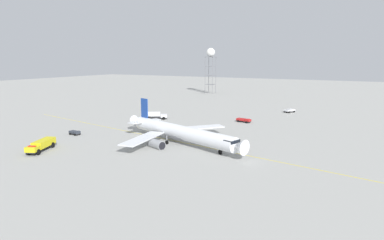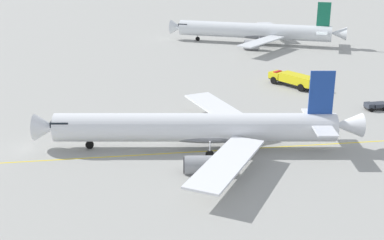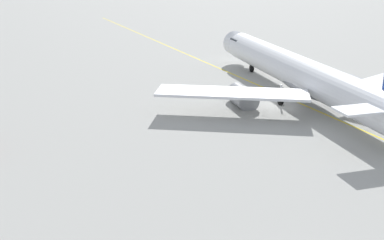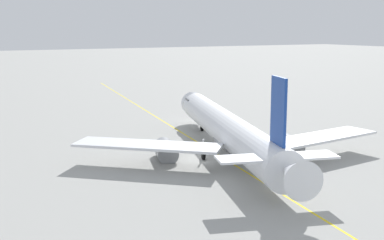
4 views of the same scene
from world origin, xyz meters
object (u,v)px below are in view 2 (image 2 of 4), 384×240
at_px(fire_tender_truck, 293,79).
at_px(baggage_truck_truck, 376,106).
at_px(airliner_main, 199,129).
at_px(airliner_secondary, 256,32).

xyz_separation_m(fire_tender_truck, baggage_truck_truck, (6.48, -16.12, -0.82)).
relative_size(airliner_main, fire_tender_truck, 4.26).
bearing_deg(airliner_secondary, baggage_truck_truck, 119.29).
bearing_deg(fire_tender_truck, airliner_secondary, -36.65).
relative_size(airliner_main, airliner_secondary, 1.06).
relative_size(airliner_main, baggage_truck_truck, 11.70).
height_order(airliner_main, baggage_truck_truck, airliner_main).
distance_m(fire_tender_truck, baggage_truck_truck, 17.40).
bearing_deg(airliner_main, baggage_truck_truck, -150.74).
bearing_deg(airliner_main, airliner_secondary, -102.58).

